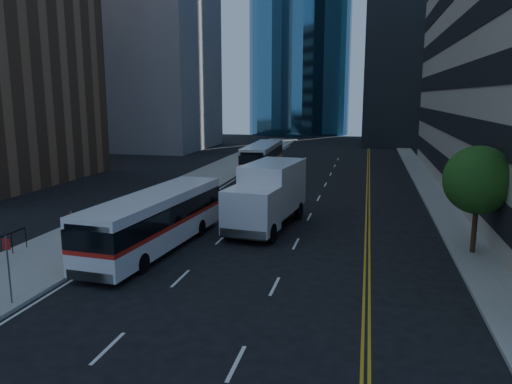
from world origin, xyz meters
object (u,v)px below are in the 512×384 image
bus_front (156,219)px  bus_rear (263,157)px  box_truck (268,195)px  street_tree (478,180)px

bus_front → bus_rear: (-0.07, 25.88, 0.02)m
bus_rear → box_truck: 21.00m
box_truck → bus_front: bearing=-122.8°
bus_front → bus_rear: size_ratio=0.99×
bus_front → bus_rear: bus_rear is taller
street_tree → box_truck: 11.11m
bus_front → box_truck: (4.52, 5.39, 0.40)m
street_tree → bus_rear: 27.99m
bus_rear → box_truck: (4.59, -20.49, 0.37)m
street_tree → box_truck: size_ratio=0.64×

